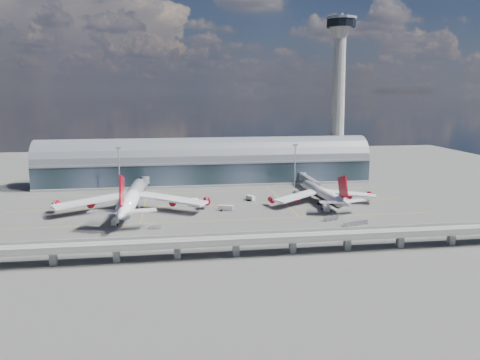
{
  "coord_description": "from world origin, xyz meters",
  "views": [
    {
      "loc": [
        -20.95,
        -206.74,
        55.58
      ],
      "look_at": [
        10.99,
        10.0,
        14.0
      ],
      "focal_mm": 35.0,
      "sensor_mm": 36.0,
      "label": 1
    }
  ],
  "objects": [
    {
      "name": "airliner_left",
      "position": [
        -39.98,
        10.64,
        6.72
      ],
      "size": [
        73.5,
        77.2,
        23.53
      ],
      "rotation": [
        0.0,
        0.0,
        -0.04
      ],
      "color": "white",
      "rests_on": "ground"
    },
    {
      "name": "floodlight_mast_left",
      "position": [
        -50.0,
        55.0,
        13.63
      ],
      "size": [
        3.0,
        0.7,
        25.7
      ],
      "color": "gray",
      "rests_on": "ground"
    },
    {
      "name": "service_truck_4",
      "position": [
        -9.64,
        19.3,
        1.61
      ],
      "size": [
        3.62,
        5.91,
        3.2
      ],
      "rotation": [
        0.0,
        0.0,
        0.21
      ],
      "color": "beige",
      "rests_on": "ground"
    },
    {
      "name": "taxi_lines",
      "position": [
        0.0,
        22.11,
        0.01
      ],
      "size": [
        200.0,
        80.12,
        0.01
      ],
      "color": "gold",
      "rests_on": "ground"
    },
    {
      "name": "cargo_train_2",
      "position": [
        47.16,
        -16.54,
        0.9
      ],
      "size": [
        7.76,
        4.36,
        1.72
      ],
      "rotation": [
        0.0,
        0.0,
        1.19
      ],
      "color": "gray",
      "rests_on": "ground"
    },
    {
      "name": "service_truck_1",
      "position": [
        -44.58,
        5.92,
        1.46
      ],
      "size": [
        5.29,
        3.13,
        2.89
      ],
      "rotation": [
        0.0,
        0.0,
        1.74
      ],
      "color": "beige",
      "rests_on": "ground"
    },
    {
      "name": "service_truck_3",
      "position": [
        50.56,
        -0.93,
        1.63
      ],
      "size": [
        3.48,
        6.88,
        3.18
      ],
      "rotation": [
        0.0,
        0.0,
        -0.15
      ],
      "color": "beige",
      "rests_on": "ground"
    },
    {
      "name": "control_tower",
      "position": [
        85.0,
        83.0,
        51.64
      ],
      "size": [
        19.0,
        19.0,
        103.0
      ],
      "color": "gray",
      "rests_on": "ground"
    },
    {
      "name": "cargo_train_0",
      "position": [
        -28.51,
        -18.54,
        0.82
      ],
      "size": [
        4.75,
        1.93,
        1.57
      ],
      "rotation": [
        0.0,
        0.0,
        1.67
      ],
      "color": "gray",
      "rests_on": "ground"
    },
    {
      "name": "terminal",
      "position": [
        0.0,
        77.99,
        11.34
      ],
      "size": [
        200.0,
        30.0,
        28.0
      ],
      "color": "#1F2D34",
      "rests_on": "ground"
    },
    {
      "name": "cargo_train_1",
      "position": [
        55.53,
        -25.21,
        0.86
      ],
      "size": [
        12.28,
        5.53,
        1.65
      ],
      "rotation": [
        0.0,
        0.0,
        1.24
      ],
      "color": "gray",
      "rests_on": "ground"
    },
    {
      "name": "ground",
      "position": [
        0.0,
        0.0,
        0.0
      ],
      "size": [
        500.0,
        500.0,
        0.0
      ],
      "primitive_type": "plane",
      "color": "#474744",
      "rests_on": "ground"
    },
    {
      "name": "jet_bridge_left",
      "position": [
        -36.37,
        53.12,
        5.18
      ],
      "size": [
        4.4,
        28.0,
        7.25
      ],
      "color": "gray",
      "rests_on": "ground"
    },
    {
      "name": "guideway",
      "position": [
        -0.0,
        -55.0,
        5.29
      ],
      "size": [
        220.0,
        8.5,
        7.2
      ],
      "color": "gray",
      "rests_on": "ground"
    },
    {
      "name": "floodlight_mast_right",
      "position": [
        50.0,
        55.0,
        13.63
      ],
      "size": [
        3.0,
        0.7,
        25.7
      ],
      "color": "gray",
      "rests_on": "ground"
    },
    {
      "name": "jet_bridge_right",
      "position": [
        57.34,
        51.18,
        5.18
      ],
      "size": [
        4.4,
        32.0,
        7.25
      ],
      "color": "gray",
      "rests_on": "ground"
    },
    {
      "name": "service_truck_2",
      "position": [
        3.77,
        7.09,
        1.31
      ],
      "size": [
        7.22,
        4.02,
        2.52
      ],
      "rotation": [
        0.0,
        0.0,
        1.26
      ],
      "color": "beige",
      "rests_on": "ground"
    },
    {
      "name": "service_truck_5",
      "position": [
        18.84,
        26.08,
        1.31
      ],
      "size": [
        4.37,
        5.61,
        2.56
      ],
      "rotation": [
        0.0,
        0.0,
        0.51
      ],
      "color": "beige",
      "rests_on": "ground"
    },
    {
      "name": "service_truck_0",
      "position": [
        -45.45,
        -9.52,
        1.35
      ],
      "size": [
        2.75,
        6.47,
        2.6
      ],
      "rotation": [
        0.0,
        0.0,
        -0.11
      ],
      "color": "beige",
      "rests_on": "ground"
    },
    {
      "name": "airliner_right",
      "position": [
        53.97,
        14.12,
        4.87
      ],
      "size": [
        56.63,
        59.2,
        18.77
      ],
      "rotation": [
        0.0,
        0.0,
        0.08
      ],
      "color": "white",
      "rests_on": "ground"
    }
  ]
}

